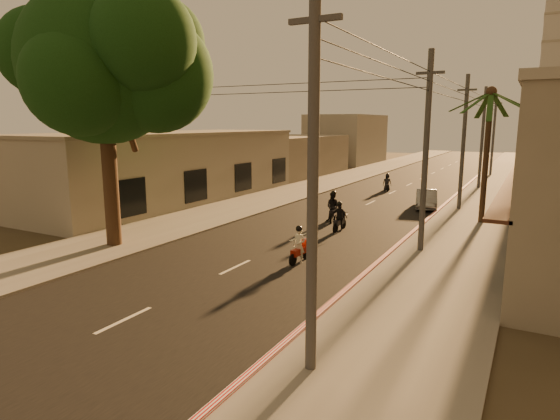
# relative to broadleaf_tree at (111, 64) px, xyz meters

# --- Properties ---
(ground) EXTENTS (160.00, 160.00, 0.00)m
(ground) POSITION_rel_broadleaf_tree_xyz_m (6.61, -2.14, -8.48)
(ground) COLOR #383023
(ground) RESTS_ON ground
(road) EXTENTS (10.00, 140.00, 0.02)m
(road) POSITION_rel_broadleaf_tree_xyz_m (6.61, 17.86, -8.47)
(road) COLOR black
(road) RESTS_ON ground
(sidewalk_right) EXTENTS (5.00, 140.00, 0.12)m
(sidewalk_right) POSITION_rel_broadleaf_tree_xyz_m (14.11, 17.86, -8.42)
(sidewalk_right) COLOR slate
(sidewalk_right) RESTS_ON ground
(sidewalk_left) EXTENTS (5.00, 140.00, 0.12)m
(sidewalk_left) POSITION_rel_broadleaf_tree_xyz_m (-0.89, 17.86, -8.42)
(sidewalk_left) COLOR slate
(sidewalk_left) RESTS_ON ground
(curb_stripe) EXTENTS (0.20, 60.00, 0.20)m
(curb_stripe) POSITION_rel_broadleaf_tree_xyz_m (11.71, 12.86, -8.38)
(curb_stripe) COLOR #B01217
(curb_stripe) RESTS_ON ground
(left_building) EXTENTS (8.20, 24.20, 5.20)m
(left_building) POSITION_rel_broadleaf_tree_xyz_m (-7.37, 11.86, -5.88)
(left_building) COLOR gray
(left_building) RESTS_ON ground
(broadleaf_tree) EXTENTS (9.60, 8.70, 12.10)m
(broadleaf_tree) POSITION_rel_broadleaf_tree_xyz_m (0.00, 0.00, 0.00)
(broadleaf_tree) COLOR black
(broadleaf_tree) RESTS_ON ground
(palm_tree) EXTENTS (5.00, 5.00, 8.20)m
(palm_tree) POSITION_rel_broadleaf_tree_xyz_m (14.61, 13.86, -1.33)
(palm_tree) COLOR black
(palm_tree) RESTS_ON ground
(utility_poles) EXTENTS (1.20, 48.26, 9.00)m
(utility_poles) POSITION_rel_broadleaf_tree_xyz_m (12.81, 17.86, -1.94)
(utility_poles) COLOR #38383A
(utility_poles) RESTS_ON ground
(filler_left_near) EXTENTS (8.00, 14.00, 4.40)m
(filler_left_near) POSITION_rel_broadleaf_tree_xyz_m (-7.39, 31.86, -6.28)
(filler_left_near) COLOR gray
(filler_left_near) RESTS_ON ground
(filler_left_far) EXTENTS (8.00, 14.00, 7.00)m
(filler_left_far) POSITION_rel_broadleaf_tree_xyz_m (-7.39, 49.86, -4.98)
(filler_left_far) COLOR gray
(filler_left_far) RESTS_ON ground
(scooter_red) EXTENTS (0.65, 1.67, 1.64)m
(scooter_red) POSITION_rel_broadleaf_tree_xyz_m (8.63, 1.71, -7.76)
(scooter_red) COLOR black
(scooter_red) RESTS_ON ground
(scooter_mid_a) EXTENTS (1.15, 1.91, 1.90)m
(scooter_mid_a) POSITION_rel_broadleaf_tree_xyz_m (6.68, 10.31, -7.61)
(scooter_mid_a) COLOR black
(scooter_mid_a) RESTS_ON ground
(scooter_mid_b) EXTENTS (0.94, 1.70, 1.67)m
(scooter_mid_b) POSITION_rel_broadleaf_tree_xyz_m (7.93, 8.11, -7.73)
(scooter_mid_b) COLOR black
(scooter_mid_b) RESTS_ON ground
(scooter_far_a) EXTENTS (1.07, 1.50, 1.57)m
(scooter_far_a) POSITION_rel_broadleaf_tree_xyz_m (5.91, 24.58, -7.76)
(scooter_far_a) COLOR black
(scooter_far_a) RESTS_ON ground
(parked_car) EXTENTS (2.97, 4.51, 1.30)m
(parked_car) POSITION_rel_broadleaf_tree_xyz_m (10.68, 17.56, -7.82)
(parked_car) COLOR #94969C
(parked_car) RESTS_ON ground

